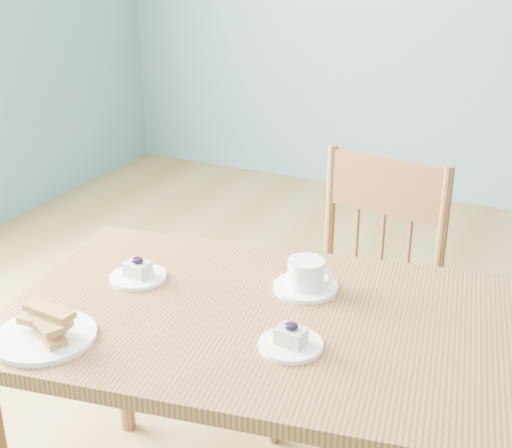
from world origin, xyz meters
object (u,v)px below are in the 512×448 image
object	(u,v)px
cheesecake_plate_far	(138,273)
cheesecake_plate_near	(291,341)
biscotti_plate	(44,330)
dining_table	(281,343)
dining_chair	(360,304)
coffee_cup	(306,277)

from	to	relation	value
cheesecake_plate_far	cheesecake_plate_near	bearing A→B (deg)	-14.68
cheesecake_plate_far	biscotti_plate	distance (m)	0.32
dining_table	dining_chair	xyz separation A→B (m)	(0.03, 0.52, -0.16)
dining_table	biscotti_plate	size ratio (longest dim) A/B	6.16
cheesecake_plate_near	biscotti_plate	distance (m)	0.52
dining_table	coffee_cup	bearing A→B (deg)	80.48
dining_table	cheesecake_plate_far	world-z (taller)	cheesecake_plate_far
dining_chair	coffee_cup	world-z (taller)	dining_chair
coffee_cup	biscotti_plate	bearing A→B (deg)	-129.38
coffee_cup	dining_chair	bearing A→B (deg)	89.43
dining_chair	cheesecake_plate_near	distance (m)	0.67
cheesecake_plate_near	coffee_cup	distance (m)	0.26
dining_chair	coffee_cup	distance (m)	0.46
dining_table	coffee_cup	xyz separation A→B (m)	(0.00, 0.15, 0.10)
cheesecake_plate_near	dining_chair	bearing A→B (deg)	93.18
cheesecake_plate_near	biscotti_plate	size ratio (longest dim) A/B	0.62
coffee_cup	cheesecake_plate_near	bearing A→B (deg)	-71.42
cheesecake_plate_far	biscotti_plate	bearing A→B (deg)	-94.15
cheesecake_plate_far	biscotti_plate	xyz separation A→B (m)	(-0.02, -0.32, 0.01)
coffee_cup	biscotti_plate	distance (m)	0.61
cheesecake_plate_near	coffee_cup	xyz separation A→B (m)	(-0.06, 0.25, 0.02)
dining_chair	cheesecake_plate_far	size ratio (longest dim) A/B	6.24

